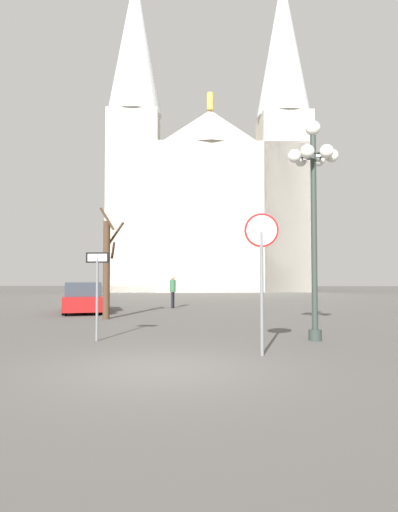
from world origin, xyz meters
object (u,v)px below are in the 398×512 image
Objects in this scene: parked_car_near_red at (83,298)px; bare_tree at (107,267)px; street_lamp at (313,184)px; cathedral at (209,187)px; stop_sign at (262,256)px; pedestrian_walking at (173,288)px; one_way_arrow_sign at (97,284)px.

bare_tree is at bearing -59.30° from parked_car_near_red.
street_lamp is 13.16m from parked_car_near_red.
stop_sign is (1.45, -38.76, -9.36)m from cathedral.
street_lamp is 3.50× the size of pedestrian_walking.
pedestrian_walking reaches higher than parked_car_near_red.
one_way_arrow_sign is 6.63m from street_lamp.
bare_tree is 6.38m from pedestrian_walking.
street_lamp reaches higher than bare_tree.
pedestrian_walking is at bearing 103.19° from stop_sign.
one_way_arrow_sign is at bearing -94.42° from cathedral.
parked_car_near_red is at bearing 108.59° from one_way_arrow_sign.
cathedral is 37.28m from street_lamp.
bare_tree reaches higher than parked_car_near_red.
cathedral is 5.83× the size of street_lamp.
cathedral is at bearing 77.97° from parked_car_near_red.
one_way_arrow_sign reaches higher than parked_car_near_red.
stop_sign is 0.52× the size of street_lamp.
stop_sign is 1.83× the size of pedestrian_walking.
one_way_arrow_sign is 9.62m from parked_car_near_red.
stop_sign is 0.66× the size of parked_car_near_red.
one_way_arrow_sign is 0.40× the size of street_lamp.
bare_tree is 2.58× the size of pedestrian_walking.
stop_sign is 0.71× the size of bare_tree.
bare_tree reaches higher than one_way_arrow_sign.
bare_tree is at bearing 100.98° from one_way_arrow_sign.
street_lamp is (6.01, 0.27, 2.78)m from one_way_arrow_sign.
pedestrian_walking is at bearing 69.69° from bare_tree.
street_lamp is 9.33m from bare_tree.
cathedral is at bearing 85.91° from pedestrian_walking.
one_way_arrow_sign is at bearing 154.33° from stop_sign.
stop_sign is at bearing -87.86° from cathedral.
cathedral is 11.17× the size of stop_sign.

